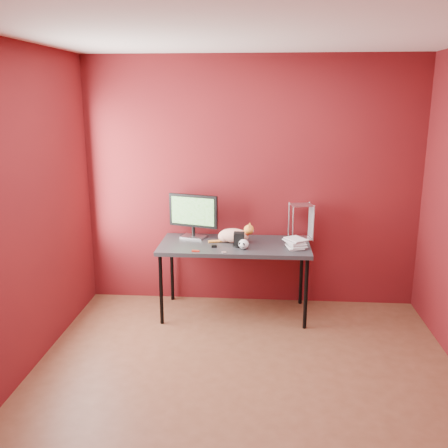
# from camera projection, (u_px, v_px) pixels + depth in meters

# --- Properties ---
(room) EXTENTS (3.52, 3.52, 2.61)m
(room) POSITION_uv_depth(u_px,v_px,m) (246.00, 205.00, 3.49)
(room) COLOR #542E1D
(room) RESTS_ON ground
(desk) EXTENTS (1.50, 0.70, 0.75)m
(desk) POSITION_uv_depth(u_px,v_px,m) (235.00, 249.00, 5.01)
(desk) COLOR black
(desk) RESTS_ON ground
(monitor) EXTENTS (0.52, 0.23, 0.46)m
(monitor) POSITION_uv_depth(u_px,v_px,m) (193.00, 214.00, 5.15)
(monitor) COLOR silver
(monitor) RESTS_ON desk
(cat) EXTENTS (0.46, 0.21, 0.21)m
(cat) POSITION_uv_depth(u_px,v_px,m) (234.00, 235.00, 5.02)
(cat) COLOR #D45B2C
(cat) RESTS_ON desk
(skull_mug) EXTENTS (0.10, 0.11, 0.10)m
(skull_mug) POSITION_uv_depth(u_px,v_px,m) (244.00, 244.00, 4.81)
(skull_mug) COLOR silver
(skull_mug) RESTS_ON desk
(speaker) EXTENTS (0.12, 0.12, 0.14)m
(speaker) POSITION_uv_depth(u_px,v_px,m) (239.00, 240.00, 4.90)
(speaker) COLOR black
(speaker) RESTS_ON desk
(book_stack) EXTENTS (0.24, 0.26, 1.03)m
(book_stack) POSITION_uv_depth(u_px,v_px,m) (290.00, 196.00, 4.73)
(book_stack) COLOR beige
(book_stack) RESTS_ON desk
(wire_rack) EXTENTS (0.24, 0.21, 0.37)m
(wire_rack) POSITION_uv_depth(u_px,v_px,m) (301.00, 222.00, 5.12)
(wire_rack) COLOR silver
(wire_rack) RESTS_ON desk
(pocket_knife) EXTENTS (0.08, 0.03, 0.01)m
(pocket_knife) POSITION_uv_depth(u_px,v_px,m) (196.00, 251.00, 4.74)
(pocket_knife) COLOR #A4170C
(pocket_knife) RESTS_ON desk
(black_gadget) EXTENTS (0.05, 0.03, 0.02)m
(black_gadget) POSITION_uv_depth(u_px,v_px,m) (214.00, 246.00, 4.87)
(black_gadget) COLOR black
(black_gadget) RESTS_ON desk
(washer) EXTENTS (0.05, 0.05, 0.00)m
(washer) POSITION_uv_depth(u_px,v_px,m) (224.00, 252.00, 4.72)
(washer) COLOR silver
(washer) RESTS_ON desk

